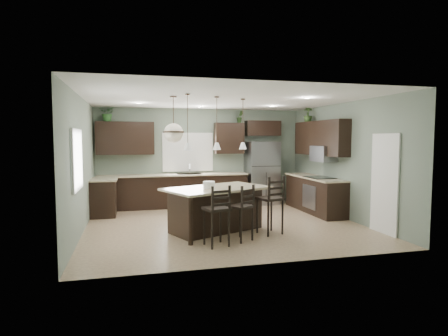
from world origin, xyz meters
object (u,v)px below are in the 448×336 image
Objects in this scene: bar_stool_center at (241,213)px; bar_stool_left at (216,215)px; plant_back_left at (108,113)px; kitchen_island at (217,209)px; refrigerator at (262,173)px; serving_dish at (209,185)px; bar_stool_right at (270,205)px.

bar_stool_left is at bearing 173.69° from bar_stool_center.
kitchen_island is at bearing -53.54° from plant_back_left.
refrigerator is 3.75m from serving_dish.
bar_stool_right reaches higher than kitchen_island.
kitchen_island is 0.86m from bar_stool_center.
bar_stool_right is at bearing -107.19° from refrigerator.
refrigerator reaches higher than serving_dish.
kitchen_island is at bearing -124.92° from refrigerator.
refrigerator is at bearing 46.76° from bar_stool_left.
refrigerator reaches higher than bar_stool_right.
refrigerator is 4.61m from bar_stool_left.
plant_back_left reaches higher than bar_stool_left.
bar_stool_right reaches higher than bar_stool_center.
bar_stool_left is (-0.25, -1.05, 0.10)m from kitchen_island.
bar_stool_center is at bearing -94.73° from kitchen_island.
kitchen_island is 1.96× the size of bar_stool_center.
plant_back_left is (-4.35, 0.18, 1.71)m from refrigerator.
kitchen_island is 1.11m from bar_stool_right.
kitchen_island is at bearing 23.28° from serving_dish.
refrigerator is 4.67m from plant_back_left.
kitchen_island is 1.89× the size of bar_stool_left.
refrigerator reaches higher than bar_stool_left.
plant_back_left reaches higher than bar_stool_right.
bar_stool_right is 5.28m from plant_back_left.
plant_back_left is at bearing 115.72° from bar_stool_right.
bar_stool_left is 0.58m from bar_stool_center.
plant_back_left reaches higher than bar_stool_center.
serving_dish is at bearing 91.13° from bar_stool_center.
bar_stool_center is 0.90× the size of bar_stool_right.
kitchen_island is 0.57m from serving_dish.
bar_stool_center is at bearing 11.23° from bar_stool_left.
bar_stool_left is at bearing -93.99° from serving_dish.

